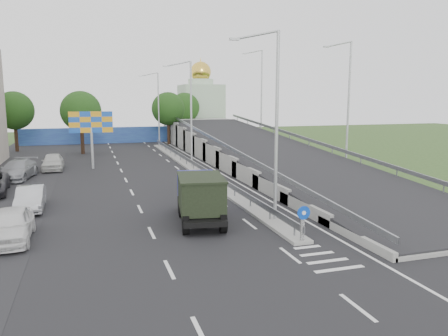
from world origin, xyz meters
name	(u,v)px	position (x,y,z in m)	size (l,w,h in m)	color
ground	(326,261)	(0.00, 0.00, 0.00)	(160.00, 160.00, 0.00)	#2D4C1E
road_surface	(170,180)	(-3.00, 20.00, 0.00)	(26.00, 90.00, 0.04)	black
median	(194,170)	(0.00, 24.00, 0.10)	(1.00, 44.00, 0.20)	gray
overpass_ramp	(268,149)	(7.50, 24.00, 1.75)	(10.00, 50.00, 3.50)	gray
median_guardrail	(194,163)	(0.00, 24.00, 0.75)	(0.09, 44.00, 0.71)	gray
sign_bollard	(303,223)	(0.00, 2.17, 1.03)	(0.64, 0.23, 1.67)	black
lamp_post_near	(273,117)	(0.11, 6.00, 5.81)	(2.74, 0.18, 10.08)	#B2B5B7
lamp_post_mid	(189,108)	(0.11, 26.00, 5.81)	(2.74, 0.18, 10.08)	#B2B5B7
lamp_post_far	(157,105)	(0.11, 46.00, 5.81)	(2.74, 0.18, 10.08)	#B2B5B7
blue_wall	(125,135)	(-4.00, 52.00, 1.20)	(30.00, 0.50, 2.40)	navy
church	(201,106)	(10.00, 60.00, 5.31)	(7.00, 7.00, 13.80)	#B2CCAD
billboard	(91,125)	(-9.00, 28.00, 4.19)	(4.00, 0.24, 5.50)	#B2B5B7
tree_left_mid	(81,111)	(-10.00, 40.00, 5.18)	(4.80, 4.80, 7.60)	black
tree_median_far	(168,109)	(2.00, 48.00, 5.18)	(4.80, 4.80, 7.60)	black
tree_left_far	(14,111)	(-18.00, 45.00, 5.18)	(4.80, 4.80, 7.60)	black
tree_ramp_far	(185,108)	(6.00, 55.00, 5.18)	(4.80, 4.80, 7.60)	black
dump_truck	(200,195)	(-3.59, 7.49, 1.48)	(3.08, 6.30, 2.67)	black
parked_car_a	(11,225)	(-13.06, 6.73, 0.80)	(1.89, 4.70, 1.60)	silver
parked_car_b	(30,199)	(-12.87, 12.85, 0.72)	(1.53, 4.38, 1.44)	#B1B3B7
parked_car_d	(18,170)	(-15.12, 24.29, 0.80)	(2.25, 5.54, 1.61)	gray
parked_car_e	(53,162)	(-12.62, 28.37, 0.80)	(1.88, 4.67, 1.59)	beige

